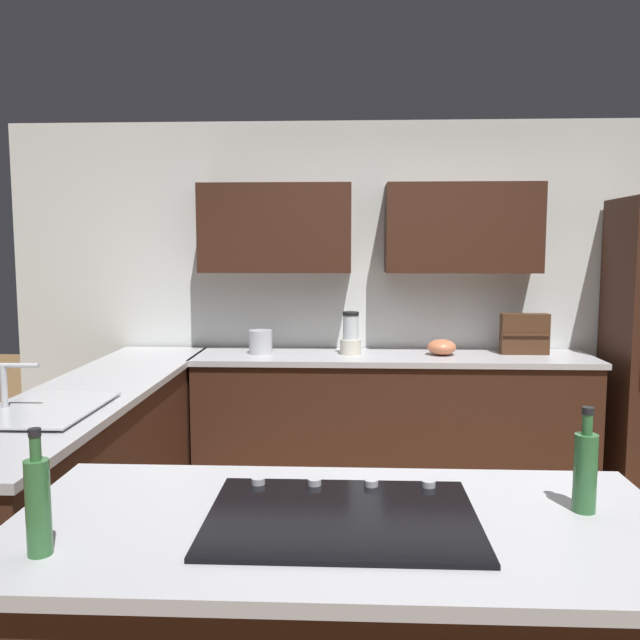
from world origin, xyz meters
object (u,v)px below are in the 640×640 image
Objects in this scene: cooktop at (342,516)px; second_bottle at (585,469)px; kettle at (261,342)px; mixing_bowl at (442,347)px; spice_rack at (525,334)px; oil_bottle at (38,503)px; blender at (351,336)px; sink_unit at (45,408)px.

cooktop is 2.45× the size of second_bottle.
mixing_bowl is at bearing 180.00° from kettle.
cooktop is 2.25× the size of spice_rack.
oil_bottle reaches higher than second_bottle.
spice_rack reaches higher than kettle.
kettle is 3.13m from oil_bottle.
blender is 0.65m from kettle.
mixing_bowl is 0.66× the size of second_bottle.
spice_rack is (-1.25, -0.07, 0.01)m from blender.
mixing_bowl is 3.44m from oil_bottle.
spice_rack is at bearing -173.51° from mixing_bowl.
spice_rack is at bearing -101.40° from second_bottle.
cooktop is 3.69× the size of mixing_bowl.
sink_unit is 2.07× the size of spice_rack.
sink_unit is at bearing 33.88° from spice_rack.
mixing_bowl is 1.20× the size of kettle.
kettle is (0.65, 0.00, -0.05)m from blender.
kettle is (1.30, 0.00, 0.03)m from mixing_bowl.
blender reaches higher than sink_unit.
sink_unit is at bearing 65.77° from kettle.
cooktop is 3.22m from spice_rack.
cooktop is at bearing 66.53° from spice_rack.
oil_bottle is at bearing 18.44° from cooktop.
sink_unit reaches higher than mixing_bowl.
blender is 0.95× the size of oil_bottle.
kettle is at bearing -64.68° from second_bottle.
oil_bottle is at bearing 65.41° from mixing_bowl.
mixing_bowl is at bearing -114.59° from oil_bottle.
second_bottle is at bearing 90.46° from mixing_bowl.
mixing_bowl is 0.61m from spice_rack.
mixing_bowl is (-0.65, 0.00, -0.08)m from blender.
kettle is (0.62, -2.88, 0.08)m from cooktop.
second_bottle reaches higher than mixing_bowl.
kettle is 0.53× the size of oil_bottle.
spice_rack is at bearing -176.88° from blender.
mixing_bowl is (-2.08, -1.73, 0.04)m from sink_unit.
sink_unit is 2.27× the size of blender.
mixing_bowl is (-0.68, -2.88, 0.05)m from cooktop.
oil_bottle reaches higher than mixing_bowl.
sink_unit is 3.40× the size of mixing_bowl.
oil_bottle is at bearing 87.57° from kettle.
cooktop is at bearing -161.56° from oil_bottle.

